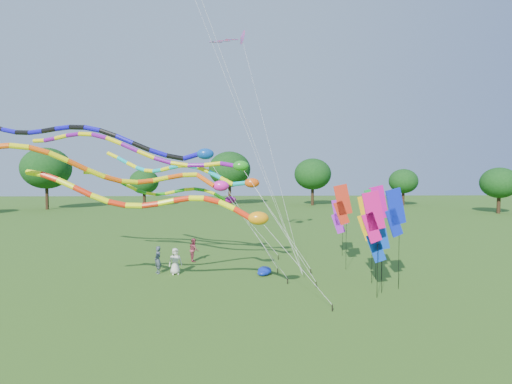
{
  "coord_description": "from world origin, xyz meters",
  "views": [
    {
      "loc": [
        -0.92,
        -19.07,
        6.06
      ],
      "look_at": [
        -0.02,
        4.93,
        4.8
      ],
      "focal_mm": 30.0,
      "sensor_mm": 36.0,
      "label": 1
    }
  ],
  "objects_px": {
    "tube_kite_red": "(174,203)",
    "person_c": "(194,250)",
    "blue_nylon_heap": "(269,272)",
    "person_b": "(158,260)",
    "tube_kite_orange": "(140,174)",
    "person_a": "(175,261)"
  },
  "relations": [
    {
      "from": "tube_kite_orange",
      "to": "person_c",
      "type": "xyz_separation_m",
      "value": [
        1.57,
        8.21,
        -5.1
      ]
    },
    {
      "from": "tube_kite_orange",
      "to": "blue_nylon_heap",
      "type": "distance_m",
      "value": 9.45
    },
    {
      "from": "tube_kite_red",
      "to": "person_c",
      "type": "height_order",
      "value": "tube_kite_red"
    },
    {
      "from": "person_b",
      "to": "person_c",
      "type": "relative_size",
      "value": 1.03
    },
    {
      "from": "blue_nylon_heap",
      "to": "person_c",
      "type": "bearing_deg",
      "value": 139.76
    },
    {
      "from": "blue_nylon_heap",
      "to": "person_b",
      "type": "bearing_deg",
      "value": 173.72
    },
    {
      "from": "blue_nylon_heap",
      "to": "person_c",
      "type": "xyz_separation_m",
      "value": [
        -4.69,
        3.97,
        0.56
      ]
    },
    {
      "from": "tube_kite_red",
      "to": "person_b",
      "type": "distance_m",
      "value": 7.23
    },
    {
      "from": "tube_kite_red",
      "to": "person_a",
      "type": "distance_m",
      "value": 6.84
    },
    {
      "from": "tube_kite_orange",
      "to": "person_a",
      "type": "relative_size",
      "value": 8.63
    },
    {
      "from": "tube_kite_red",
      "to": "tube_kite_orange",
      "type": "xyz_separation_m",
      "value": [
        -1.71,
        0.92,
        1.3
      ]
    },
    {
      "from": "blue_nylon_heap",
      "to": "tube_kite_orange",
      "type": "bearing_deg",
      "value": -145.82
    },
    {
      "from": "tube_kite_red",
      "to": "person_c",
      "type": "xyz_separation_m",
      "value": [
        -0.14,
        9.13,
        -3.8
      ]
    },
    {
      "from": "tube_kite_orange",
      "to": "person_b",
      "type": "bearing_deg",
      "value": 73.94
    },
    {
      "from": "tube_kite_red",
      "to": "blue_nylon_heap",
      "type": "bearing_deg",
      "value": 57.87
    },
    {
      "from": "tube_kite_red",
      "to": "person_a",
      "type": "relative_size",
      "value": 8.69
    },
    {
      "from": "tube_kite_red",
      "to": "person_b",
      "type": "height_order",
      "value": "tube_kite_red"
    },
    {
      "from": "tube_kite_red",
      "to": "person_b",
      "type": "relative_size",
      "value": 8.33
    },
    {
      "from": "tube_kite_red",
      "to": "blue_nylon_heap",
      "type": "relative_size",
      "value": 8.65
    },
    {
      "from": "tube_kite_red",
      "to": "tube_kite_orange",
      "type": "relative_size",
      "value": 1.01
    },
    {
      "from": "blue_nylon_heap",
      "to": "person_b",
      "type": "distance_m",
      "value": 6.5
    },
    {
      "from": "person_c",
      "to": "blue_nylon_heap",
      "type": "bearing_deg",
      "value": -144.37
    }
  ]
}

